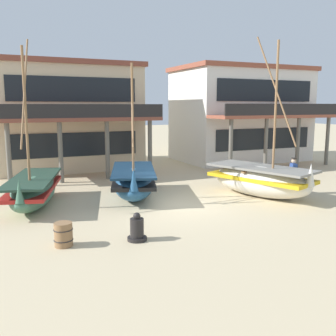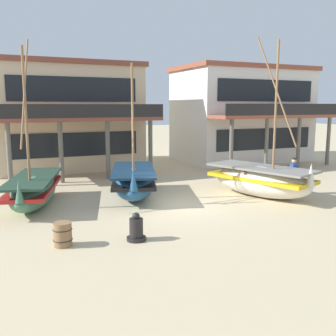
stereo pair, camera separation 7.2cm
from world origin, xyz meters
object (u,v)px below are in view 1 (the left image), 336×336
object	(u,v)px
fishing_boat_near_left	(261,180)
fishing_boat_centre_large	(33,190)
fisherman_by_hull	(293,176)
capstan_winch	(137,230)
harbor_building_annex	(241,114)
fishing_boat_far_right	(133,181)
harbor_building_main	(66,116)
wooden_barrel	(63,234)

from	to	relation	value
fishing_boat_near_left	fishing_boat_centre_large	xyz separation A→B (m)	(-9.39, 2.35, -0.08)
fisherman_by_hull	capstan_winch	world-z (taller)	fisherman_by_hull
fisherman_by_hull	harbor_building_annex	size ratio (longest dim) A/B	0.18
capstan_winch	fisherman_by_hull	bearing A→B (deg)	18.02
fishing_boat_centre_large	fishing_boat_far_right	xyz separation A→B (m)	(4.18, -0.13, 0.03)
capstan_winch	harbor_building_main	world-z (taller)	harbor_building_main
harbor_building_annex	fishing_boat_near_left	bearing A→B (deg)	-120.34
wooden_barrel	harbor_building_main	distance (m)	15.36
fishing_boat_far_right	harbor_building_main	distance (m)	10.35
fisherman_by_hull	harbor_building_annex	distance (m)	11.74
fishing_boat_centre_large	harbor_building_annex	size ratio (longest dim) A/B	0.70
fishing_boat_near_left	wooden_barrel	bearing A→B (deg)	-163.54
fishing_boat_near_left	fishing_boat_centre_large	world-z (taller)	fishing_boat_near_left
fishing_boat_near_left	fishing_boat_centre_large	size ratio (longest dim) A/B	1.05
fishing_boat_near_left	fisherman_by_hull	bearing A→B (deg)	-11.56
fishing_boat_far_right	capstan_winch	bearing A→B (deg)	-108.19
capstan_winch	harbor_building_annex	size ratio (longest dim) A/B	0.09
fishing_boat_centre_large	wooden_barrel	world-z (taller)	fishing_boat_centre_large
capstan_winch	harbor_building_main	xyz separation A→B (m)	(0.58, 15.24, 3.00)
fishing_boat_far_right	wooden_barrel	bearing A→B (deg)	-128.10
fishing_boat_far_right	wooden_barrel	distance (m)	6.22
wooden_barrel	harbor_building_main	bearing A→B (deg)	79.77
fisherman_by_hull	fishing_boat_centre_large	bearing A→B (deg)	166.30
fishing_boat_far_right	fishing_boat_centre_large	bearing A→B (deg)	178.20
fishing_boat_centre_large	wooden_barrel	xyz separation A→B (m)	(0.35, -5.02, -0.32)
wooden_barrel	harbor_building_annex	xyz separation A→B (m)	(15.04, 12.91, 3.03)
fishing_boat_far_right	harbor_building_annex	distance (m)	14.04
capstan_winch	fishing_boat_centre_large	bearing A→B (deg)	114.20
fishing_boat_far_right	harbor_building_annex	bearing A→B (deg)	35.62
fisherman_by_hull	capstan_winch	size ratio (longest dim) A/B	1.96
fishing_boat_near_left	harbor_building_annex	xyz separation A→B (m)	(6.00, 10.24, 2.63)
harbor_building_main	fishing_boat_centre_large	bearing A→B (deg)	-107.13
fishing_boat_centre_large	wooden_barrel	size ratio (longest dim) A/B	9.36
capstan_winch	harbor_building_annex	distance (m)	18.82
fishing_boat_far_right	wooden_barrel	xyz separation A→B (m)	(-3.83, -4.89, -0.35)
fishing_boat_centre_large	fisherman_by_hull	world-z (taller)	fishing_boat_centre_large
fishing_boat_near_left	wooden_barrel	size ratio (longest dim) A/B	9.87
wooden_barrel	harbor_building_main	xyz separation A→B (m)	(2.68, 14.83, 2.99)
capstan_winch	harbor_building_annex	xyz separation A→B (m)	(12.94, 13.32, 3.04)
fishing_boat_centre_large	fisherman_by_hull	size ratio (longest dim) A/B	3.89
fishing_boat_near_left	wooden_barrel	distance (m)	9.43
harbor_building_main	fisherman_by_hull	bearing A→B (deg)	-57.62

